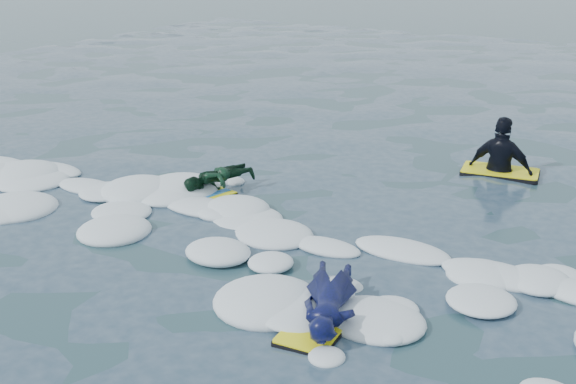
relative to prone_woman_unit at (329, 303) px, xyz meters
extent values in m
plane|color=#18303A|center=(-1.95, 0.25, -0.20)|extent=(120.00, 120.00, 0.00)
cube|color=black|center=(0.00, -0.22, -0.16)|extent=(0.63, 1.04, 0.05)
cube|color=#FBF315|center=(0.00, -0.22, -0.13)|extent=(0.60, 1.02, 0.02)
imported|color=#0B0C4D|center=(0.00, 0.03, 0.02)|extent=(1.07, 1.59, 0.36)
cube|color=black|center=(-3.14, 2.25, -0.17)|extent=(0.55, 0.79, 0.04)
cube|color=#FBF315|center=(-3.14, 2.25, -0.15)|extent=(0.53, 0.77, 0.01)
cube|color=blue|center=(-3.14, 2.25, -0.14)|extent=(0.29, 0.69, 0.00)
imported|color=#0F381F|center=(-3.14, 2.45, 0.02)|extent=(0.96, 1.19, 0.41)
cube|color=black|center=(0.20, 5.53, -0.16)|extent=(1.30, 0.85, 0.06)
cube|color=#FBF315|center=(0.20, 5.53, -0.12)|extent=(1.27, 0.82, 0.02)
imported|color=black|center=(0.20, 5.53, -0.14)|extent=(1.08, 0.48, 1.81)
camera|label=1|loc=(2.96, -5.71, 3.52)|focal=45.00mm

